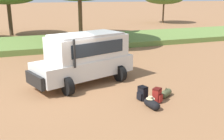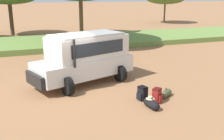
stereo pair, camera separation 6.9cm
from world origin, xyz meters
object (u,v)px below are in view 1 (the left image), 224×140
object	(u,v)px
backpack_cluster_center	(142,93)
duffel_bag_low_black_case	(152,104)
safari_vehicle	(85,57)
backpack_beside_front_wheel	(157,95)
duffel_bag_soft_canvas	(166,93)

from	to	relation	value
backpack_cluster_center	duffel_bag_low_black_case	world-z (taller)	backpack_cluster_center
safari_vehicle	backpack_beside_front_wheel	world-z (taller)	safari_vehicle
safari_vehicle	backpack_beside_front_wheel	xyz separation A→B (m)	(2.02, -3.54, -1.00)
safari_vehicle	backpack_beside_front_wheel	size ratio (longest dim) A/B	9.03
safari_vehicle	duffel_bag_soft_canvas	size ratio (longest dim) A/B	7.71
safari_vehicle	backpack_cluster_center	world-z (taller)	safari_vehicle
backpack_beside_front_wheel	duffel_bag_soft_canvas	world-z (taller)	backpack_beside_front_wheel
duffel_bag_low_black_case	backpack_cluster_center	bearing A→B (deg)	87.62
safari_vehicle	backpack_beside_front_wheel	bearing A→B (deg)	-60.21
backpack_cluster_center	backpack_beside_front_wheel	bearing A→B (deg)	-43.58
backpack_beside_front_wheel	duffel_bag_low_black_case	distance (m)	0.66
backpack_cluster_center	duffel_bag_soft_canvas	bearing A→B (deg)	-0.98
backpack_beside_front_wheel	safari_vehicle	bearing A→B (deg)	119.79
backpack_beside_front_wheel	duffel_bag_low_black_case	xyz separation A→B (m)	(-0.48, -0.44, -0.11)
backpack_beside_front_wheel	duffel_bag_soft_canvas	size ratio (longest dim) A/B	0.85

